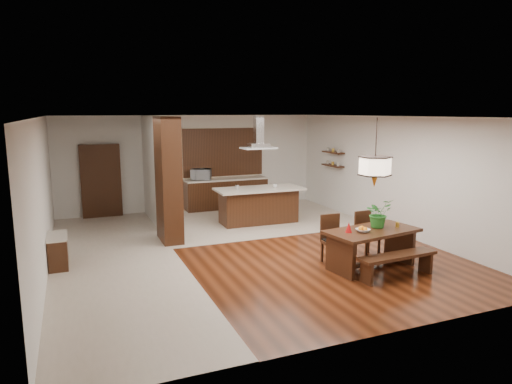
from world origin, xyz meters
name	(u,v)px	position (x,y,z in m)	size (l,w,h in m)	color
room_shell	(243,156)	(0.00, 0.00, 2.06)	(9.00, 9.04, 2.92)	#3A180A
tile_hallway	(116,263)	(-2.75, 0.00, 0.01)	(2.50, 9.00, 0.01)	beige
tile_kitchen	(254,219)	(1.25, 2.50, 0.01)	(5.50, 4.00, 0.01)	beige
soffit_band	(243,117)	(0.00, 0.00, 2.88)	(8.00, 9.00, 0.02)	#422410
partition_pier	(168,180)	(-1.40, 1.20, 1.45)	(0.45, 1.00, 2.90)	black
partition_stub	(153,169)	(-1.40, 3.30, 1.45)	(0.18, 2.40, 2.90)	silver
hallway_console	(58,251)	(-3.81, 0.20, 0.32)	(0.37, 0.88, 0.63)	black
hallway_doorway	(101,181)	(-2.70, 4.40, 1.05)	(1.10, 0.20, 2.10)	black
rear_counter	(226,193)	(1.00, 4.20, 0.48)	(2.60, 0.62, 0.95)	black
kitchen_window	(223,152)	(1.00, 4.46, 1.75)	(2.60, 0.08, 1.50)	olive
shelf_lower	(333,166)	(3.87, 2.60, 1.40)	(0.26, 0.90, 0.04)	black
shelf_upper	(333,152)	(3.87, 2.60, 1.80)	(0.26, 0.90, 0.04)	black
dining_table	(372,240)	(1.84, -2.16, 0.56)	(1.95, 1.19, 0.76)	black
dining_bench	(397,266)	(1.95, -2.81, 0.22)	(1.60, 0.35, 0.45)	black
dining_chair_left	(334,240)	(1.31, -1.68, 0.49)	(0.43, 0.43, 0.97)	black
dining_chair_right	(368,234)	(2.21, -1.53, 0.47)	(0.42, 0.42, 0.94)	black
pendant_lantern	(376,153)	(1.84, -2.16, 2.25)	(0.64, 0.64, 1.31)	#FFE4C3
foliage_plant	(378,213)	(2.06, -2.05, 1.04)	(0.51, 0.44, 0.57)	#267125
fruit_bowl	(363,230)	(1.57, -2.24, 0.79)	(0.25, 0.25, 0.06)	beige
napkin_cone	(349,227)	(1.31, -2.16, 0.86)	(0.13, 0.13, 0.20)	#B20C0E
gold_ornament	(397,224)	(2.43, -2.18, 0.81)	(0.07, 0.07, 0.10)	gold
kitchen_island	(259,205)	(1.20, 2.02, 0.50)	(2.38, 1.08, 0.98)	black
range_hood	(259,132)	(1.20, 2.02, 2.46)	(0.90, 0.55, 0.87)	silver
island_cup	(275,186)	(1.63, 1.88, 1.02)	(0.12, 0.12, 0.09)	silver
microwave	(201,174)	(0.20, 4.19, 1.12)	(0.60, 0.41, 0.33)	silver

